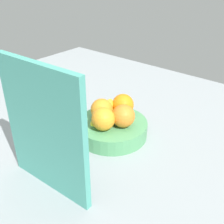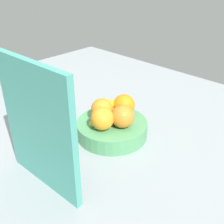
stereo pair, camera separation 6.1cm
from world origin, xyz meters
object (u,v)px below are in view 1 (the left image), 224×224
orange_back_left (103,119)px  banana_bunch (105,113)px  fruit_bowl (112,129)px  orange_front_left (123,116)px  thermos_tumbler (54,103)px  cutting_board (45,131)px  orange_front_right (123,105)px  orange_center (102,110)px

orange_back_left → banana_bunch: bearing=-54.0°
fruit_bowl → orange_front_left: size_ratio=3.17×
orange_front_left → thermos_tumbler: bearing=14.2°
orange_front_left → banana_bunch: 7.46cm
fruit_bowl → cutting_board: (-3.13, 30.07, 15.25)cm
orange_back_left → orange_front_left: bearing=-123.8°
thermos_tumbler → orange_back_left: bearing=-177.1°
cutting_board → orange_back_left: bearing=-87.1°
cutting_board → thermos_tumbler: bearing=-44.6°
orange_front_right → cutting_board: cutting_board is taller
fruit_bowl → orange_front_right: (0.54, -6.81, 6.69)cm
orange_center → orange_back_left: (-4.64, 4.42, 0.00)cm
cutting_board → fruit_bowl: bearing=-86.7°
orange_back_left → cutting_board: (-2.37, 24.68, 8.57)cm
orange_front_right → orange_center: bearing=66.8°
orange_front_left → orange_front_right: bearing=-51.0°
banana_bunch → thermos_tumbler: thermos_tumbler is taller
fruit_bowl → orange_back_left: (-0.76, 5.39, 6.69)cm
fruit_bowl → thermos_tumbler: bearing=16.0°
orange_center → banana_bunch: 1.48cm
thermos_tumbler → orange_front_left: bearing=-165.8°
orange_front_right → orange_center: (3.33, 7.77, 0.00)cm
banana_bunch → orange_front_right: bearing=-106.2°
orange_front_right → orange_back_left: same height
banana_bunch → fruit_bowl: bearing=-166.8°
orange_front_left → cutting_board: size_ratio=0.22×
fruit_bowl → cutting_board: bearing=95.9°
fruit_bowl → orange_back_left: bearing=98.1°
orange_front_left → thermos_tumbler: 28.51cm
orange_back_left → cutting_board: 26.23cm
orange_front_left → thermos_tumbler: (27.60, 7.01, -1.35)cm
orange_back_left → thermos_tumbler: 23.79cm
orange_front_right → banana_bunch: bearing=73.8°
orange_center → orange_back_left: 6.41cm
fruit_bowl → orange_front_right: orange_front_right is taller
orange_front_right → banana_bunch: orange_front_right is taller
cutting_board → orange_front_left: bearing=-95.5°
orange_front_right → thermos_tumbler: thermos_tumbler is taller
orange_front_left → orange_back_left: (3.88, 5.80, 0.00)cm
fruit_bowl → orange_center: bearing=14.0°
banana_bunch → orange_front_left: bearing=-171.9°
fruit_bowl → cutting_board: size_ratio=0.69×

